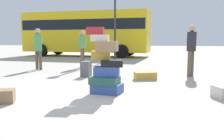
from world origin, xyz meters
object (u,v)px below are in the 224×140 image
object	(u,v)px
person_bearded_onlooker	(38,45)
person_tourist_with_camera	(191,46)
suitcase_charcoal_left_side	(86,69)
suitcase_tan_behind_tower	(145,76)
parked_bus	(86,31)
suitcase_tower	(105,67)
person_passerby_in_red	(82,45)

from	to	relation	value
person_bearded_onlooker	person_tourist_with_camera	bearing A→B (deg)	16.63
suitcase_charcoal_left_side	suitcase_tan_behind_tower	size ratio (longest dim) A/B	0.78
suitcase_charcoal_left_side	parked_bus	size ratio (longest dim) A/B	0.06
suitcase_charcoal_left_side	person_bearded_onlooker	size ratio (longest dim) A/B	0.31
person_bearded_onlooker	parked_bus	bearing A→B (deg)	116.16
suitcase_tower	suitcase_tan_behind_tower	bearing A→B (deg)	67.64
person_bearded_onlooker	person_passerby_in_red	bearing A→B (deg)	60.16
person_bearded_onlooker	suitcase_tower	bearing A→B (deg)	-22.07
suitcase_tower	person_tourist_with_camera	size ratio (longest dim) A/B	0.89
suitcase_tan_behind_tower	parked_bus	distance (m)	10.91
suitcase_tower	suitcase_tan_behind_tower	distance (m)	2.21
person_bearded_onlooker	person_tourist_with_camera	size ratio (longest dim) A/B	0.98
suitcase_charcoal_left_side	person_passerby_in_red	size ratio (longest dim) A/B	0.32
suitcase_charcoal_left_side	person_passerby_in_red	distance (m)	2.75
suitcase_tan_behind_tower	parked_bus	size ratio (longest dim) A/B	0.07
suitcase_charcoal_left_side	person_tourist_with_camera	world-z (taller)	person_tourist_with_camera
suitcase_charcoal_left_side	parked_bus	xyz separation A→B (m)	(-2.81, 9.39, 1.58)
person_bearded_onlooker	person_tourist_with_camera	distance (m)	5.89
person_bearded_onlooker	parked_bus	size ratio (longest dim) A/B	0.18
person_bearded_onlooker	person_passerby_in_red	world-z (taller)	person_bearded_onlooker
suitcase_tower	person_bearded_onlooker	xyz separation A→B (m)	(-3.57, 3.63, 0.39)
person_bearded_onlooker	person_passerby_in_red	xyz separation A→B (m)	(1.50, 1.12, -0.02)
person_bearded_onlooker	person_passerby_in_red	distance (m)	1.88
suitcase_charcoal_left_side	person_passerby_in_red	xyz separation A→B (m)	(-0.92, 2.49, 0.71)
person_tourist_with_camera	parked_bus	size ratio (longest dim) A/B	0.18
suitcase_tan_behind_tower	person_tourist_with_camera	xyz separation A→B (m)	(1.45, 0.95, 0.89)
suitcase_tower	person_passerby_in_red	world-z (taller)	person_passerby_in_red
suitcase_tower	person_tourist_with_camera	bearing A→B (deg)	52.33
suitcase_tower	suitcase_charcoal_left_side	bearing A→B (deg)	116.95
suitcase_tan_behind_tower	parked_bus	bearing A→B (deg)	97.41
person_bearded_onlooker	parked_bus	distance (m)	8.07
person_passerby_in_red	parked_bus	size ratio (longest dim) A/B	0.17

